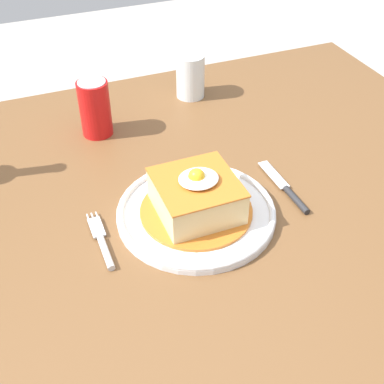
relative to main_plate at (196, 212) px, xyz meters
name	(u,v)px	position (x,y,z in m)	size (l,w,h in m)	color
dining_table	(151,238)	(-0.07, 0.06, -0.10)	(1.45, 0.98, 0.73)	brown
main_plate	(196,212)	(0.00, 0.00, 0.00)	(0.28, 0.28, 0.02)	white
sandwich_meal	(196,197)	(0.00, 0.00, 0.03)	(0.20, 0.20, 0.09)	#C66B23
fork	(103,244)	(-0.17, -0.01, 0.00)	(0.02, 0.14, 0.01)	silver
knife	(289,192)	(0.18, -0.01, 0.00)	(0.02, 0.17, 0.01)	#262628
soda_can	(95,108)	(-0.10, 0.33, 0.05)	(0.07, 0.07, 0.12)	red
drinking_glass	(190,79)	(0.15, 0.41, 0.04)	(0.07, 0.07, 0.10)	#3F2314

